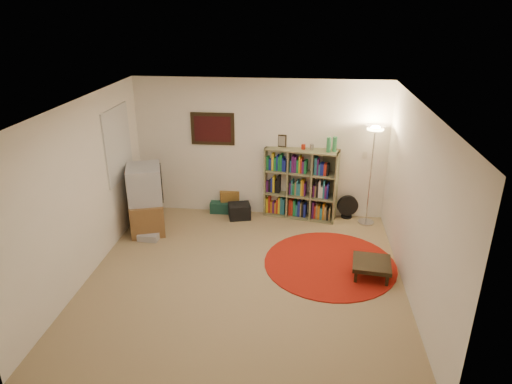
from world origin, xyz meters
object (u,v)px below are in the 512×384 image
bookshelf (300,184)px  suitcase (228,205)px  floor_fan (347,207)px  floor_lamp (374,143)px  tv_stand (146,200)px  side_table (372,264)px

bookshelf → suitcase: (-1.34, 0.10, -0.53)m
floor_fan → floor_lamp: bearing=-38.8°
tv_stand → side_table: (3.68, -1.11, -0.35)m
side_table → floor_lamp: bearing=85.7°
floor_lamp → suitcase: 2.92m
tv_stand → suitcase: (1.26, 0.92, -0.46)m
bookshelf → suitcase: bearing=-173.1°
floor_lamp → floor_fan: size_ratio=4.14×
floor_fan → tv_stand: tv_stand is taller
tv_stand → floor_lamp: bearing=-8.8°
floor_fan → suitcase: bearing=168.4°
bookshelf → floor_lamp: (1.21, -0.18, 0.86)m
bookshelf → tv_stand: (-2.60, -0.82, -0.07)m
tv_stand → suitcase: size_ratio=1.80×
floor_lamp → side_table: bearing=-94.3°
floor_lamp → side_table: size_ratio=3.03×
bookshelf → suitcase: 1.45m
suitcase → side_table: (2.42, -2.04, 0.10)m
floor_lamp → floor_fan: floor_lamp is taller
floor_fan → side_table: (0.19, -1.95, -0.01)m
bookshelf → tv_stand: bookshelf is taller
floor_lamp → tv_stand: (-3.81, -0.64, -0.93)m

